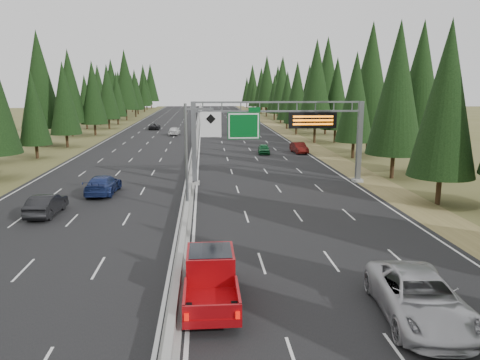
# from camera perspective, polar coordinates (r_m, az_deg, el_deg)

# --- Properties ---
(road) EXTENTS (32.00, 260.00, 0.08)m
(road) POSITION_cam_1_polar(r_m,az_deg,el_deg) (89.25, -5.25, 5.42)
(road) COLOR black
(road) RESTS_ON ground
(shoulder_right) EXTENTS (3.60, 260.00, 0.06)m
(shoulder_right) POSITION_cam_1_polar(r_m,az_deg,el_deg) (90.75, 6.12, 5.49)
(shoulder_right) COLOR olive
(shoulder_right) RESTS_ON ground
(shoulder_left) EXTENTS (3.60, 260.00, 0.06)m
(shoulder_left) POSITION_cam_1_polar(r_m,az_deg,el_deg) (91.26, -16.54, 5.12)
(shoulder_left) COLOR brown
(shoulder_left) RESTS_ON ground
(median_barrier) EXTENTS (0.70, 260.00, 0.85)m
(median_barrier) POSITION_cam_1_polar(r_m,az_deg,el_deg) (89.21, -5.25, 5.66)
(median_barrier) COLOR gray
(median_barrier) RESTS_ON road
(sign_gantry) EXTENTS (16.75, 0.98, 7.80)m
(sign_gantry) POSITION_cam_1_polar(r_m,az_deg,el_deg) (44.48, 5.50, 6.17)
(sign_gantry) COLOR slate
(sign_gantry) RESTS_ON road
(hov_sign_pole) EXTENTS (2.80, 0.50, 8.00)m
(hov_sign_pole) POSITION_cam_1_polar(r_m,az_deg,el_deg) (34.04, -5.59, 3.64)
(hov_sign_pole) COLOR slate
(hov_sign_pole) RESTS_ON road
(tree_row_right) EXTENTS (11.95, 243.85, 18.95)m
(tree_row_right) POSITION_cam_1_polar(r_m,az_deg,el_deg) (73.59, 12.25, 11.15)
(tree_row_right) COLOR black
(tree_row_right) RESTS_ON ground
(tree_row_left) EXTENTS (12.37, 242.11, 18.98)m
(tree_row_left) POSITION_cam_1_polar(r_m,az_deg,el_deg) (82.55, -21.16, 10.66)
(tree_row_left) COLOR black
(tree_row_left) RESTS_ON ground
(silver_minivan) EXTENTS (3.72, 6.93, 1.85)m
(silver_minivan) POSITION_cam_1_polar(r_m,az_deg,el_deg) (20.54, 21.06, -13.22)
(silver_minivan) COLOR #B0B0B5
(silver_minivan) RESTS_ON road
(red_pickup) EXTENTS (2.21, 6.19, 2.02)m
(red_pickup) POSITION_cam_1_polar(r_m,az_deg,el_deg) (21.03, -3.60, -11.28)
(red_pickup) COLOR black
(red_pickup) RESTS_ON road
(car_ahead_green) EXTENTS (1.88, 4.00, 1.32)m
(car_ahead_green) POSITION_cam_1_polar(r_m,az_deg,el_deg) (64.76, 2.92, 3.81)
(car_ahead_green) COLOR #16612E
(car_ahead_green) RESTS_ON road
(car_ahead_dkred) EXTENTS (1.98, 4.57, 1.46)m
(car_ahead_dkred) POSITION_cam_1_polar(r_m,az_deg,el_deg) (65.86, 7.21, 3.92)
(car_ahead_dkred) COLOR #510E0B
(car_ahead_dkred) RESTS_ON road
(car_ahead_dkgrey) EXTENTS (2.55, 5.78, 1.65)m
(car_ahead_dkgrey) POSITION_cam_1_polar(r_m,az_deg,el_deg) (91.34, -0.05, 6.15)
(car_ahead_dkgrey) COLOR black
(car_ahead_dkgrey) RESTS_ON road
(car_ahead_white) EXTENTS (2.29, 4.84, 1.33)m
(car_ahead_white) POSITION_cam_1_polar(r_m,az_deg,el_deg) (115.95, -2.85, 7.18)
(car_ahead_white) COLOR white
(car_ahead_white) RESTS_ON road
(car_ahead_far) EXTENTS (2.03, 4.45, 1.48)m
(car_ahead_far) POSITION_cam_1_polar(r_m,az_deg,el_deg) (124.93, -4.35, 7.50)
(car_ahead_far) COLOR black
(car_ahead_far) RESTS_ON road
(car_onc_near) EXTENTS (1.83, 4.81, 1.57)m
(car_onc_near) POSITION_cam_1_polar(r_m,az_deg,el_deg) (36.66, -22.54, -2.78)
(car_onc_near) COLOR black
(car_onc_near) RESTS_ON road
(car_onc_blue) EXTENTS (2.51, 5.71, 1.63)m
(car_onc_blue) POSITION_cam_1_polar(r_m,az_deg,el_deg) (42.22, -16.35, -0.53)
(car_onc_blue) COLOR navy
(car_onc_blue) RESTS_ON road
(car_onc_white) EXTENTS (2.33, 4.82, 1.59)m
(car_onc_white) POSITION_cam_1_polar(r_m,az_deg,el_deg) (90.17, -8.01, 5.95)
(car_onc_white) COLOR silver
(car_onc_white) RESTS_ON road
(car_onc_far) EXTENTS (2.27, 4.81, 1.33)m
(car_onc_far) POSITION_cam_1_polar(r_m,az_deg,el_deg) (102.72, -10.37, 6.46)
(car_onc_far) COLOR black
(car_onc_far) RESTS_ON road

